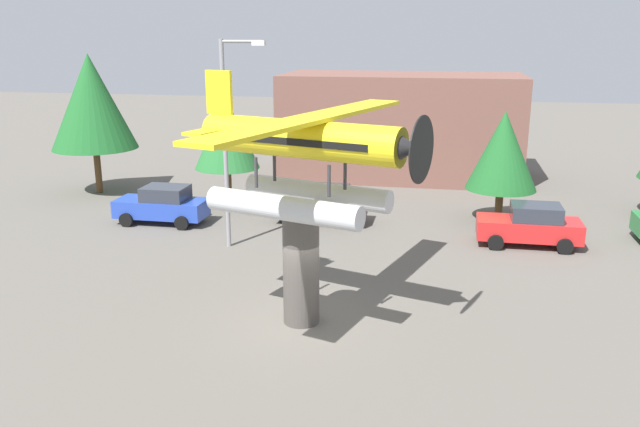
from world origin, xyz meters
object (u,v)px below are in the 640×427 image
at_px(floatplane_monument, 304,156).
at_px(car_far_red, 530,225).
at_px(car_mid_black, 322,204).
at_px(streetlight_primary, 229,131).
at_px(tree_east, 226,133).
at_px(tree_center_back, 503,151).
at_px(storefront_building, 401,126).
at_px(car_near_blue, 163,205).
at_px(display_pedestal, 301,268).
at_px(tree_west, 92,102).

xyz_separation_m(floatplane_monument, car_far_red, (7.61, 9.13, -4.31)).
xyz_separation_m(car_mid_black, streetlight_primary, (-2.98, -4.20, 3.95)).
relative_size(tree_east, tree_center_back, 1.08).
bearing_deg(storefront_building, car_mid_black, -103.96).
distance_m(car_far_red, tree_center_back, 4.44).
relative_size(floatplane_monument, tree_east, 1.83).
bearing_deg(car_mid_black, floatplane_monument, 98.04).
relative_size(car_near_blue, car_mid_black, 1.00).
distance_m(streetlight_primary, tree_center_back, 12.72).
bearing_deg(car_mid_black, car_near_blue, 11.75).
bearing_deg(tree_east, tree_center_back, -1.50).
distance_m(display_pedestal, floatplane_monument, 3.43).
relative_size(car_near_blue, tree_east, 0.75).
bearing_deg(floatplane_monument, car_near_blue, 150.85).
bearing_deg(car_near_blue, tree_center_back, -167.79).
bearing_deg(car_mid_black, car_far_red, 169.33).
bearing_deg(storefront_building, tree_center_back, -60.30).
xyz_separation_m(floatplane_monument, streetlight_primary, (-4.51, 6.64, -0.36)).
bearing_deg(car_near_blue, tree_east, -117.96).
height_order(car_mid_black, storefront_building, storefront_building).
bearing_deg(car_far_red, streetlight_primary, 11.57).
relative_size(streetlight_primary, tree_east, 1.49).
height_order(display_pedestal, car_near_blue, display_pedestal).
bearing_deg(car_far_red, car_near_blue, -0.72).
bearing_deg(tree_west, car_far_red, -13.06).
xyz_separation_m(car_near_blue, car_far_red, (16.43, -0.21, 0.00)).
xyz_separation_m(tree_west, tree_center_back, (21.44, -1.67, -1.66)).
distance_m(display_pedestal, tree_east, 14.76).
relative_size(floatplane_monument, car_far_red, 2.44).
distance_m(tree_west, tree_east, 8.19).
relative_size(display_pedestal, floatplane_monument, 0.34).
distance_m(streetlight_primary, tree_east, 6.88).
height_order(car_near_blue, tree_east, tree_east).
height_order(car_far_red, storefront_building, storefront_building).
bearing_deg(tree_east, storefront_building, 48.04).
xyz_separation_m(car_near_blue, car_mid_black, (7.28, 1.52, 0.00)).
xyz_separation_m(display_pedestal, car_near_blue, (-8.69, 9.29, -0.88)).
relative_size(display_pedestal, tree_west, 0.47).
bearing_deg(storefront_building, display_pedestal, -93.57).
distance_m(streetlight_primary, tree_west, 12.89).
bearing_deg(tree_west, floatplane_monument, -43.99).
distance_m(car_far_red, storefront_building, 14.57).
bearing_deg(car_mid_black, display_pedestal, 97.42).
xyz_separation_m(floatplane_monument, storefront_building, (1.25, 22.04, -2.09)).
distance_m(car_mid_black, car_far_red, 9.30).
distance_m(car_mid_black, tree_east, 6.44).
height_order(streetlight_primary, tree_east, streetlight_primary).
relative_size(display_pedestal, tree_east, 0.63).
distance_m(floatplane_monument, tree_east, 14.79).
bearing_deg(tree_west, streetlight_primary, -36.63).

